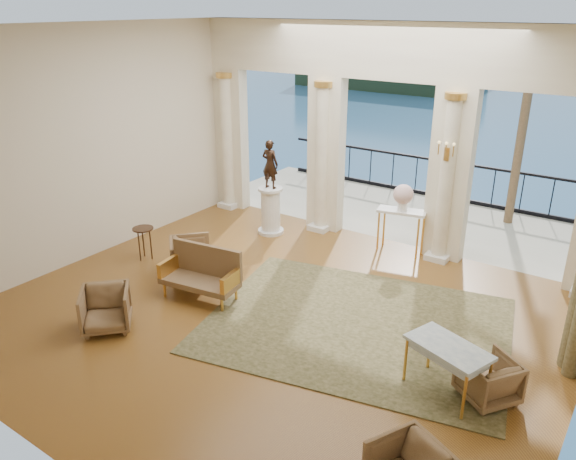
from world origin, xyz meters
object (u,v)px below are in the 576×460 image
Objects in this scene: armchair_a at (106,307)px; console_table at (401,217)px; armchair_d at (191,255)px; statue at (270,164)px; side_table at (143,232)px; pedestal at (271,211)px; game_table at (448,351)px; armchair_c at (489,377)px; settee at (202,273)px.

armchair_a is 5.97m from console_table.
statue is (0.01, 2.51, 1.20)m from armchair_d.
armchair_d is 1.25m from side_table.
statue reaches higher than pedestal.
game_table is 6.11m from pedestal.
armchair_d is 0.75× the size of console_table.
pedestal is 0.99× the size of statue.
console_table reaches higher than side_table.
armchair_d is 0.73× the size of statue.
side_table is at bearing 45.84° from armchair_d.
settee is (-4.93, -0.05, 0.12)m from armchair_c.
console_table is at bearing 13.60° from pedestal.
armchair_a is at bearing -143.59° from game_table.
statue reaches higher than armchair_a.
pedestal is at bearing -179.63° from console_table.
console_table reaches higher than armchair_c.
side_table is at bearing -58.52° from armchair_c.
armchair_c is 0.56× the size of game_table.
side_table is at bearing 61.00° from statue.
pedestal is (-0.78, 3.05, 0.06)m from settee.
armchair_a is 0.97× the size of armchair_d.
settee is at bearing -54.42° from armchair_c.
armchair_a is 4.71m from pedestal.
settee is 3.14m from pedestal.
statue is (-0.25, 4.70, 1.21)m from armchair_a.
statue is at bearing 90.00° from pedestal.
side_table is at bearing -154.58° from console_table.
armchair_a is at bearing -54.89° from side_table.
game_table is at bearing -144.37° from armchair_d.
settee is 1.22× the size of game_table.
armchair_c is at bearing 40.68° from game_table.
console_table is (2.82, 3.19, 0.38)m from armchair_d.
console_table is at bearing 52.96° from settee.
settee is 4.44m from game_table.
armchair_a is 0.71× the size of statue.
game_table is (4.96, 1.51, 0.28)m from armchair_a.
console_table is (2.03, 3.73, 0.31)m from settee.
pedestal reaches higher than armchair_c.
game_table is at bearing -71.44° from console_table.
armchair_d is (-5.72, 0.49, 0.06)m from armchair_c.
armchair_d is 2.51m from pedestal.
armchair_d is at bearing 2.74° from side_table.
console_table is at bearing -169.43° from statue.
console_table reaches higher than armchair_d.
settee is 4.26m from console_table.
statue reaches higher than console_table.
armchair_d is at bearing -167.96° from game_table.
settee is 2.17× the size of side_table.
settee reaches higher than armchair_c.
armchair_c is 6.57m from statue.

